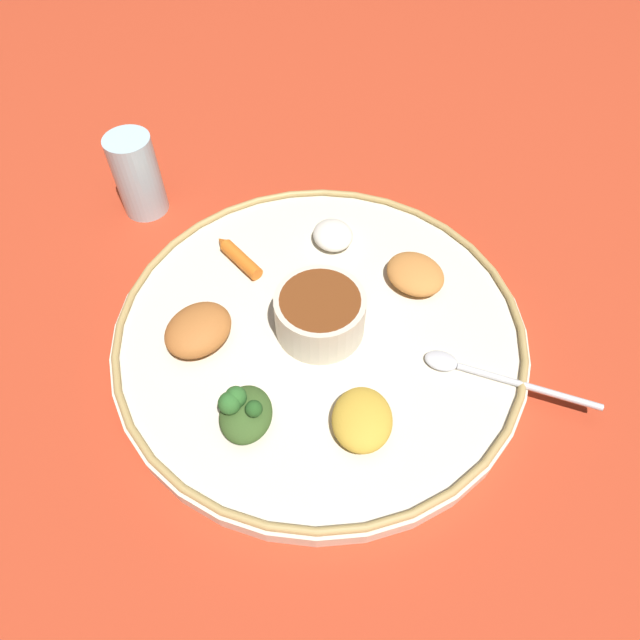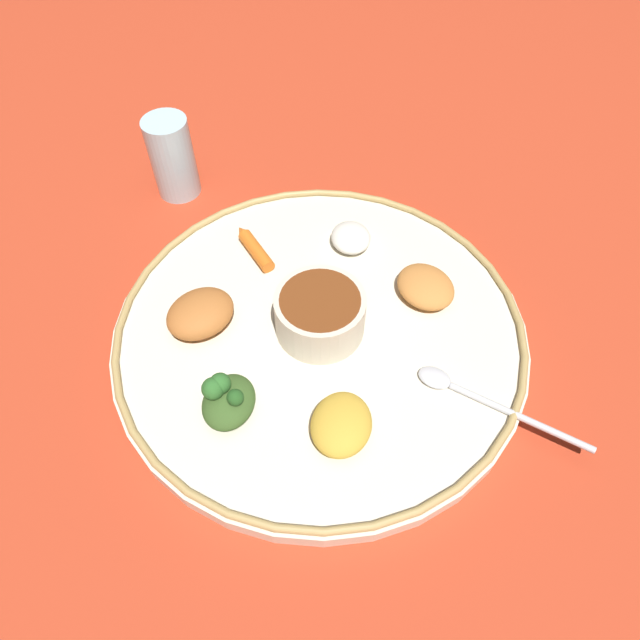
# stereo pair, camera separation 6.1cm
# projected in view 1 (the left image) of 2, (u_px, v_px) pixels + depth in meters

# --- Properties ---
(ground_plane) EXTENTS (2.40, 2.40, 0.00)m
(ground_plane) POSITION_uv_depth(u_px,v_px,m) (320.00, 338.00, 0.64)
(ground_plane) COLOR #B7381E
(platter) EXTENTS (0.45, 0.45, 0.02)m
(platter) POSITION_uv_depth(u_px,v_px,m) (320.00, 333.00, 0.63)
(platter) COLOR beige
(platter) RESTS_ON ground_plane
(platter_rim) EXTENTS (0.44, 0.44, 0.01)m
(platter_rim) POSITION_uv_depth(u_px,v_px,m) (320.00, 327.00, 0.62)
(platter_rim) COLOR tan
(platter_rim) RESTS_ON platter
(center_bowl) EXTENTS (0.10, 0.10, 0.05)m
(center_bowl) POSITION_uv_depth(u_px,v_px,m) (320.00, 313.00, 0.60)
(center_bowl) COLOR beige
(center_bowl) RESTS_ON platter
(spoon) EXTENTS (0.17, 0.07, 0.01)m
(spoon) POSITION_uv_depth(u_px,v_px,m) (483.00, 373.00, 0.58)
(spoon) COLOR silver
(spoon) RESTS_ON platter
(greens_pile) EXTENTS (0.05, 0.06, 0.04)m
(greens_pile) POSITION_uv_depth(u_px,v_px,m) (244.00, 412.00, 0.54)
(greens_pile) COLOR #385623
(greens_pile) RESTS_ON platter
(carrot_near_spoon) EXTENTS (0.06, 0.07, 0.02)m
(carrot_near_spoon) POSITION_uv_depth(u_px,v_px,m) (238.00, 257.00, 0.67)
(carrot_near_spoon) COLOR orange
(carrot_near_spoon) RESTS_ON platter
(mound_rice_white) EXTENTS (0.06, 0.06, 0.02)m
(mound_rice_white) POSITION_uv_depth(u_px,v_px,m) (333.00, 235.00, 0.69)
(mound_rice_white) COLOR silver
(mound_rice_white) RESTS_ON platter
(mound_squash) EXTENTS (0.09, 0.09, 0.03)m
(mound_squash) POSITION_uv_depth(u_px,v_px,m) (415.00, 274.00, 0.65)
(mound_squash) COLOR #C67A38
(mound_squash) RESTS_ON platter
(mound_lentil_yellow) EXTENTS (0.06, 0.07, 0.03)m
(mound_lentil_yellow) POSITION_uv_depth(u_px,v_px,m) (362.00, 419.00, 0.54)
(mound_lentil_yellow) COLOR gold
(mound_lentil_yellow) RESTS_ON platter
(mound_chickpea) EXTENTS (0.10, 0.10, 0.03)m
(mound_chickpea) POSITION_uv_depth(u_px,v_px,m) (198.00, 330.00, 0.60)
(mound_chickpea) COLOR #B2662D
(mound_chickpea) RESTS_ON platter
(drinking_glass) EXTENTS (0.06, 0.06, 0.11)m
(drinking_glass) POSITION_uv_depth(u_px,v_px,m) (139.00, 180.00, 0.72)
(drinking_glass) COLOR silver
(drinking_glass) RESTS_ON ground_plane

